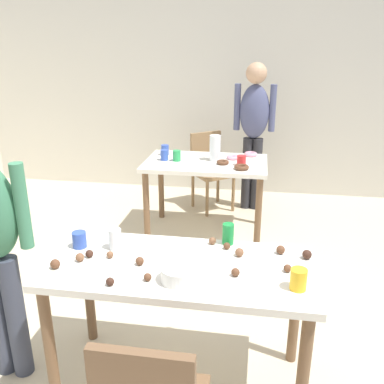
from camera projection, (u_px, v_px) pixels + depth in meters
The scene contains 35 objects.
ground_plane at pixel (179, 355), 2.62m from camera, with size 6.40×6.40×0.00m, color beige.
wall_back at pixel (227, 88), 5.15m from camera, with size 6.40×0.10×2.60m, color beige.
dining_table_near at pixel (180, 282), 2.23m from camera, with size 1.40×0.64×0.75m.
dining_table_far at pixel (206, 172), 4.10m from camera, with size 1.17×0.73×0.75m.
chair_far_table at pixel (210, 166), 4.82m from camera, with size 0.56×0.56×0.87m.
person_adult_far at pixel (254, 123), 4.61m from camera, with size 0.45×0.22×1.64m.
mixing_bowl at pixel (179, 274), 2.03m from camera, with size 0.18×0.18×0.07m, color white.
soda_can at pixel (228, 234), 2.40m from camera, with size 0.07×0.07×0.12m, color #198438.
fork_near at pixel (149, 246), 2.38m from camera, with size 0.17×0.02×0.01m, color silver.
cup_near_0 at pixel (79, 240), 2.36m from camera, with size 0.08×0.08×0.09m, color #3351B2.
cup_near_1 at pixel (298, 279), 1.96m from camera, with size 0.08×0.08×0.10m, color yellow.
cup_near_2 at pixel (115, 239), 2.34m from camera, with size 0.07×0.07×0.12m, color white.
cake_ball_0 at pixel (212, 241), 2.40m from camera, with size 0.04×0.04×0.04m, color brown.
cake_ball_1 at pixel (307, 254), 2.24m from camera, with size 0.05×0.05×0.05m, color #3D2319.
cake_ball_2 at pixel (140, 261), 2.18m from camera, with size 0.04×0.04×0.04m, color brown.
cake_ball_3 at pixel (281, 250), 2.30m from camera, with size 0.05×0.05×0.05m, color brown.
cake_ball_4 at pixel (235, 272), 2.08m from camera, with size 0.04×0.04×0.04m, color brown.
cake_ball_5 at pixel (89, 254), 2.26m from camera, with size 0.04×0.04×0.04m, color #3D2319.
cake_ball_6 at pixel (80, 257), 2.22m from camera, with size 0.05×0.05×0.05m, color brown.
cake_ball_7 at pixel (110, 255), 2.25m from camera, with size 0.04×0.04×0.04m, color brown.
cake_ball_8 at pixel (239, 252), 2.27m from camera, with size 0.05×0.05×0.05m, color brown.
cake_ball_9 at pixel (148, 277), 2.04m from camera, with size 0.04×0.04×0.04m, color brown.
cake_ball_10 at pixel (55, 264), 2.15m from camera, with size 0.05×0.05×0.05m, color brown.
cake_ball_11 at pixel (287, 268), 2.12m from camera, with size 0.04×0.04×0.04m, color brown.
cake_ball_12 at pixel (227, 246), 2.35m from camera, with size 0.04×0.04×0.04m, color brown.
cake_ball_13 at pixel (110, 282), 2.00m from camera, with size 0.04×0.04×0.04m, color #3D2319.
pitcher_far at pixel (215, 148), 4.06m from camera, with size 0.11×0.11×0.25m, color white.
cup_far_0 at pixel (241, 160), 3.92m from camera, with size 0.08×0.08×0.09m, color red.
cup_far_1 at pixel (177, 156), 4.06m from camera, with size 0.08×0.08×0.10m, color green.
cup_far_2 at pixel (165, 150), 4.27m from camera, with size 0.08×0.08×0.10m, color #3351B2.
cup_far_3 at pixel (164, 155), 4.08m from camera, with size 0.07×0.07×0.10m, color #3351B2.
donut_far_0 at pixel (251, 154), 4.24m from camera, with size 0.13×0.13×0.04m, color pink.
donut_far_1 at pixel (223, 162), 3.97m from camera, with size 0.12×0.12×0.03m, color brown.
donut_far_2 at pixel (233, 157), 4.13m from camera, with size 0.12×0.12×0.04m, color pink.
donut_far_3 at pixel (241, 167), 3.80m from camera, with size 0.14×0.14×0.04m, color brown.
Camera 1 is at (0.42, -2.08, 1.85)m, focal length 39.42 mm.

